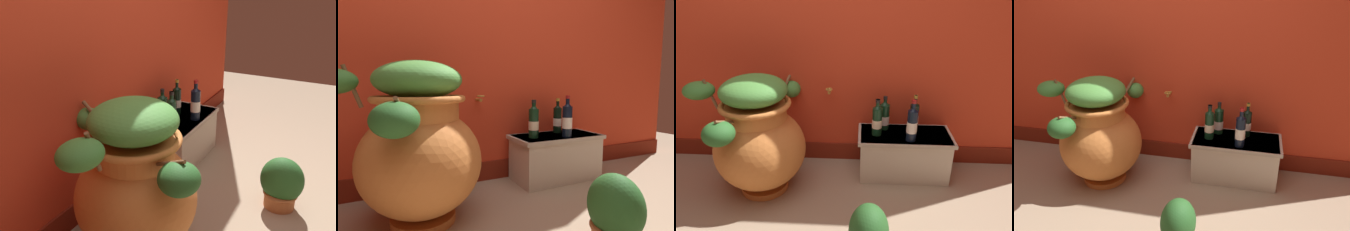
{
  "view_description": "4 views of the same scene",
  "coord_description": "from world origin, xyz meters",
  "views": [
    {
      "loc": [
        -1.79,
        -0.29,
        1.48
      ],
      "look_at": [
        0.22,
        0.79,
        0.56
      ],
      "focal_mm": 38.83,
      "sensor_mm": 36.0,
      "label": 1
    },
    {
      "loc": [
        -0.57,
        -0.8,
        0.76
      ],
      "look_at": [
        0.15,
        0.77,
        0.56
      ],
      "focal_mm": 27.32,
      "sensor_mm": 36.0,
      "label": 2
    },
    {
      "loc": [
        0.31,
        -1.29,
        1.48
      ],
      "look_at": [
        0.18,
        0.8,
        0.55
      ],
      "focal_mm": 33.01,
      "sensor_mm": 36.0,
      "label": 3
    },
    {
      "loc": [
        0.74,
        -1.6,
        1.69
      ],
      "look_at": [
        0.24,
        0.73,
        0.61
      ],
      "focal_mm": 36.19,
      "sensor_mm": 36.0,
      "label": 4
    }
  ],
  "objects": [
    {
      "name": "back_wall",
      "position": [
        0.0,
        1.2,
        1.29
      ],
      "size": [
        4.4,
        0.33,
        2.6
      ],
      "color": "red",
      "rests_on": "ground_plane"
    },
    {
      "name": "wine_bottle_right",
      "position": [
        0.5,
        0.99,
        0.48
      ],
      "size": [
        0.08,
        0.08,
        0.28
      ],
      "color": "black",
      "rests_on": "stone_ledge"
    },
    {
      "name": "wine_bottle_middle",
      "position": [
        0.73,
        0.98,
        0.49
      ],
      "size": [
        0.07,
        0.07,
        0.29
      ],
      "color": "black",
      "rests_on": "stone_ledge"
    },
    {
      "name": "terracotta_urn",
      "position": [
        -0.43,
        0.64,
        0.44
      ],
      "size": [
        0.82,
        0.93,
        0.9
      ],
      "color": "#C17033",
      "rests_on": "ground_plane"
    },
    {
      "name": "wine_bottle_left",
      "position": [
        0.43,
        0.88,
        0.49
      ],
      "size": [
        0.08,
        0.08,
        0.29
      ],
      "color": "black",
      "rests_on": "stone_ledge"
    },
    {
      "name": "stone_ledge",
      "position": [
        0.66,
        0.9,
        0.2
      ],
      "size": [
        0.73,
        0.36,
        0.36
      ],
      "color": "beige",
      "rests_on": "ground_plane"
    },
    {
      "name": "wine_bottle_back",
      "position": [
        0.69,
        0.8,
        0.5
      ],
      "size": [
        0.08,
        0.08,
        0.32
      ],
      "color": "black",
      "rests_on": "stone_ledge"
    }
  ]
}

